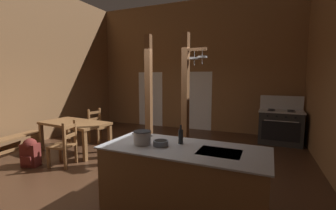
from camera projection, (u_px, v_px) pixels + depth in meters
name	position (u px, v px, depth m)	size (l,w,h in m)	color
ground_plane	(132.00, 171.00, 4.61)	(7.89, 8.80, 0.10)	#422819
wall_back	(191.00, 67.00, 8.08)	(7.89, 0.14, 4.48)	brown
wall_left	(6.00, 62.00, 5.72)	(0.14, 8.80, 4.48)	brown
glazed_door_back_left	(150.00, 99.00, 8.76)	(1.00, 0.01, 2.05)	white
glazed_panel_back_right	(200.00, 101.00, 8.02)	(0.84, 0.01, 2.05)	white
kitchen_island	(183.00, 181.00, 3.04)	(2.19, 1.03, 0.93)	brown
stove_range	(280.00, 126.00, 6.38)	(1.18, 0.87, 1.32)	#282828
support_post_with_pot_rack	(186.00, 92.00, 5.11)	(0.58, 0.27, 2.83)	brown
support_post_center	(149.00, 96.00, 5.38)	(0.14, 0.14, 2.83)	brown
dining_table	(75.00, 126.00, 5.68)	(1.79, 1.09, 0.74)	brown
ladderback_chair_near_window	(65.00, 145.00, 4.74)	(0.52, 0.52, 0.95)	brown
ladderback_chair_by_post	(98.00, 126.00, 6.54)	(0.52, 0.52, 0.95)	brown
bench_along_left_wall	(9.00, 143.00, 5.35)	(0.45, 1.59, 0.44)	brown
backpack	(30.00, 152.00, 4.72)	(0.37, 0.36, 0.60)	maroon
stockpot_on_counter	(142.00, 138.00, 3.11)	(0.31, 0.24, 0.18)	#B7BABF
mixing_bowl_on_counter	(161.00, 143.00, 3.05)	(0.20, 0.20, 0.07)	slate
bottle_tall_on_counter	(181.00, 136.00, 3.13)	(0.07, 0.07, 0.26)	#1E2328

